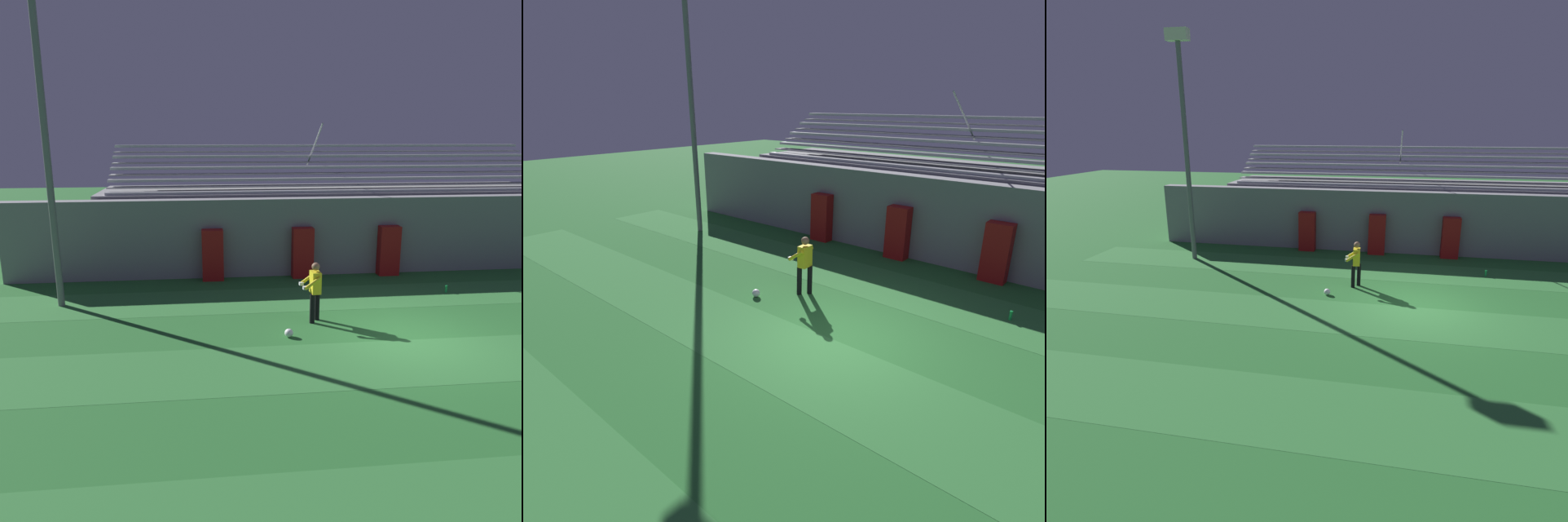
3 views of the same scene
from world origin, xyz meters
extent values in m
plane|color=#286B2D|center=(0.00, 0.00, 0.00)|extent=(80.00, 80.00, 0.00)
cube|color=#337A38|center=(0.00, -1.25, 0.00)|extent=(28.00, 2.38, 0.01)
cube|color=#337A38|center=(0.00, 3.51, 0.00)|extent=(28.00, 2.38, 0.01)
cube|color=gray|center=(0.00, 6.50, 1.40)|extent=(24.00, 0.60, 2.80)
cube|color=maroon|center=(-1.59, 5.95, 0.90)|extent=(0.74, 0.44, 1.81)
cube|color=maroon|center=(1.59, 5.95, 0.90)|extent=(0.74, 0.44, 1.81)
cube|color=maroon|center=(-4.80, 5.95, 0.90)|extent=(0.74, 0.44, 1.81)
cube|color=gray|center=(0.00, 8.85, 1.45)|extent=(18.00, 3.90, 2.90)
cube|color=#B7B7BC|center=(0.00, 7.25, 2.95)|extent=(17.10, 0.36, 0.10)
cube|color=gray|center=(0.00, 7.05, 2.72)|extent=(17.10, 0.60, 0.04)
cube|color=#B7B7BC|center=(0.00, 7.95, 3.35)|extent=(17.10, 0.36, 0.10)
cube|color=gray|center=(0.00, 7.75, 3.12)|extent=(17.10, 0.60, 0.04)
cube|color=#B7B7BC|center=(0.00, 8.65, 3.75)|extent=(17.10, 0.36, 0.10)
cube|color=gray|center=(0.00, 8.45, 3.52)|extent=(17.10, 0.60, 0.04)
cube|color=#B7B7BC|center=(0.00, 9.35, 4.15)|extent=(17.10, 0.36, 0.10)
cube|color=gray|center=(0.00, 9.15, 3.92)|extent=(17.10, 0.60, 0.04)
cube|color=#B7B7BC|center=(0.00, 10.05, 4.55)|extent=(17.10, 0.36, 0.10)
cube|color=gray|center=(0.00, 9.85, 4.32)|extent=(17.10, 0.60, 0.04)
cylinder|color=#B7B7BC|center=(-0.72, 8.40, 4.60)|extent=(0.06, 2.63, 1.65)
cylinder|color=slate|center=(-9.40, 3.67, 4.35)|extent=(0.20, 0.20, 8.70)
cylinder|color=black|center=(-2.20, 1.39, 0.41)|extent=(0.15, 0.15, 0.82)
cylinder|color=black|center=(-2.02, 1.62, 0.41)|extent=(0.15, 0.15, 0.82)
cube|color=yellow|center=(-2.11, 1.50, 1.12)|extent=(0.27, 0.40, 0.60)
sphere|color=brown|center=(-2.11, 1.50, 1.56)|extent=(0.22, 0.22, 0.22)
cylinder|color=yellow|center=(-2.23, 1.25, 1.17)|extent=(0.48, 0.12, 0.37)
cylinder|color=yellow|center=(-2.26, 1.73, 1.17)|extent=(0.48, 0.12, 0.37)
cube|color=silver|center=(-2.43, 1.28, 1.04)|extent=(0.12, 0.12, 0.08)
cube|color=silver|center=(-2.46, 1.68, 1.04)|extent=(0.12, 0.12, 0.08)
sphere|color=white|center=(-3.00, 0.47, 0.11)|extent=(0.22, 0.22, 0.22)
cylinder|color=green|center=(2.73, 3.61, 0.12)|extent=(0.07, 0.07, 0.24)
camera|label=1|loc=(-5.06, -11.46, 5.00)|focal=35.00mm
camera|label=2|loc=(4.80, -7.35, 5.07)|focal=30.00mm
camera|label=3|loc=(-0.91, -13.40, 5.52)|focal=30.00mm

